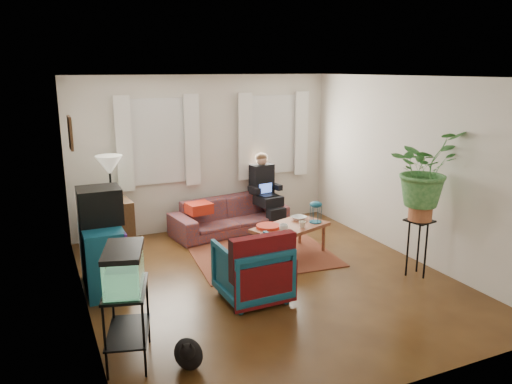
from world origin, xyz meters
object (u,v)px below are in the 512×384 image
side_table (114,226)px  aquarium_stand (128,324)px  coffee_table (290,241)px  sofa (230,210)px  armchair (252,267)px  plant_stand (417,248)px  dresser (103,257)px

side_table → aquarium_stand: (-0.35, -3.12, -0.01)m
aquarium_stand → coffee_table: (2.67, 1.79, -0.14)m
sofa → armchair: 2.52m
side_table → aquarium_stand: 3.14m
sofa → aquarium_stand: (-2.26, -3.17, -0.01)m
side_table → coffee_table: bearing=-29.8°
side_table → plant_stand: (3.52, -2.66, 0.00)m
sofa → plant_stand: plant_stand is taller
plant_stand → aquarium_stand: bearing=-173.2°
side_table → coffee_table: 2.68m
armchair → coffee_table: armchair is taller
armchair → dresser: bearing=-34.2°
sofa → aquarium_stand: size_ratio=2.63×
dresser → coffee_table: (2.66, 0.04, -0.19)m
aquarium_stand → plant_stand: 3.90m
dresser → side_table: bearing=76.5°
armchair → plant_stand: 2.29m
armchair → coffee_table: size_ratio=0.70×
side_table → armchair: 2.69m
coffee_table → plant_stand: plant_stand is taller
sofa → aquarium_stand: sofa is taller
dresser → plant_stand: (3.86, -1.29, -0.03)m
aquarium_stand → dresser: bearing=105.3°
side_table → coffee_table: (2.32, -1.33, -0.15)m
sofa → plant_stand: 3.15m
aquarium_stand → coffee_table: 3.22m
side_table → plant_stand: bearing=-37.0°
coffee_table → aquarium_stand: bearing=-166.1°
side_table → sofa: bearing=1.6°
armchair → plant_stand: (2.27, -0.28, -0.01)m
armchair → side_table: bearing=-64.1°
side_table → dresser: size_ratio=0.82×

